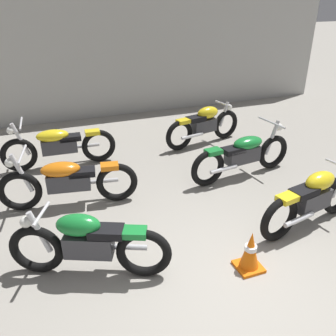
% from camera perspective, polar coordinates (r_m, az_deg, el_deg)
% --- Properties ---
extents(ground_plane, '(60.00, 60.00, 0.00)m').
position_cam_1_polar(ground_plane, '(4.51, 10.75, -18.52)').
color(ground_plane, gray).
extents(back_wall, '(13.18, 0.24, 3.60)m').
position_cam_1_polar(back_wall, '(9.91, -10.25, 18.19)').
color(back_wall, '#B2B2AD').
rests_on(back_wall, ground).
extents(motorcycle_left_row_0, '(1.85, 0.89, 0.88)m').
position_cam_1_polar(motorcycle_left_row_0, '(4.47, -12.48, -11.46)').
color(motorcycle_left_row_0, black).
rests_on(motorcycle_left_row_0, ground).
extents(motorcycle_left_row_1, '(2.16, 0.68, 0.97)m').
position_cam_1_polar(motorcycle_left_row_1, '(5.90, -15.51, -1.88)').
color(motorcycle_left_row_1, black).
rests_on(motorcycle_left_row_1, ground).
extents(motorcycle_left_row_2, '(2.17, 0.68, 0.97)m').
position_cam_1_polar(motorcycle_left_row_2, '(7.29, -16.87, 3.51)').
color(motorcycle_left_row_2, black).
rests_on(motorcycle_left_row_2, ground).
extents(motorcycle_right_row_0, '(1.95, 0.63, 0.88)m').
position_cam_1_polar(motorcycle_right_row_0, '(5.61, 21.86, -4.42)').
color(motorcycle_right_row_0, black).
rests_on(motorcycle_right_row_0, ground).
extents(motorcycle_right_row_1, '(2.17, 0.68, 0.97)m').
position_cam_1_polar(motorcycle_right_row_1, '(6.74, 11.75, 2.19)').
color(motorcycle_right_row_1, black).
rests_on(motorcycle_right_row_1, ground).
extents(motorcycle_right_row_2, '(1.95, 0.64, 0.88)m').
position_cam_1_polar(motorcycle_right_row_2, '(8.09, 5.71, 6.85)').
color(motorcycle_right_row_2, black).
rests_on(motorcycle_right_row_2, ground).
extents(traffic_cone, '(0.32, 0.32, 0.54)m').
position_cam_1_polar(traffic_cone, '(4.67, 12.85, -12.70)').
color(traffic_cone, orange).
rests_on(traffic_cone, ground).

